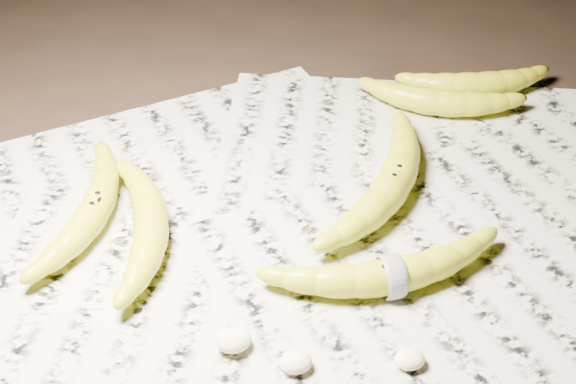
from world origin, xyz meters
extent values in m
plane|color=black|center=(0.00, 0.00, 0.00)|extent=(3.00, 3.00, 0.00)
cube|color=#B9B59F|center=(0.04, -0.03, 0.00)|extent=(0.90, 0.70, 0.01)
torus|color=white|center=(0.09, -0.12, 0.03)|extent=(0.01, 0.05, 0.05)
ellipsoid|color=beige|center=(-0.07, -0.16, 0.02)|extent=(0.03, 0.03, 0.02)
ellipsoid|color=beige|center=(-0.02, -0.20, 0.02)|extent=(0.03, 0.02, 0.02)
ellipsoid|color=beige|center=(0.08, -0.21, 0.02)|extent=(0.03, 0.02, 0.02)
camera|label=1|loc=(-0.10, -0.64, 0.58)|focal=50.00mm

